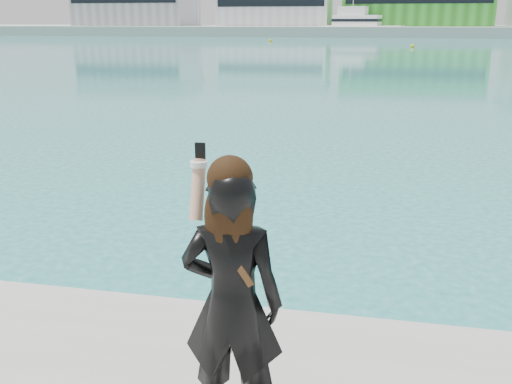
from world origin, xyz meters
TOP-DOWN VIEW (x-y plane):
  - far_quay at (0.00, 130.00)m, footprint 320.00×40.00m
  - warehouse_grey_left at (-55.00, 127.98)m, footprint 26.52×16.36m
  - warehouse_white at (-22.00, 127.98)m, footprint 24.48×15.35m
  - warehouse_green at (8.00, 127.98)m, footprint 30.60×16.36m
  - flagpole_left at (-37.91, 121.00)m, footprint 1.28×0.16m
  - flagpole_right at (22.09, 121.00)m, footprint 1.28×0.16m
  - motor_yacht at (-3.23, 116.84)m, footprint 17.11×8.23m
  - buoy_near at (4.97, 71.83)m, footprint 0.50×0.50m
  - buoy_far at (-15.78, 87.07)m, footprint 0.50×0.50m
  - woman at (-0.01, -0.56)m, footprint 0.63×0.43m

SIDE VIEW (x-z plane):
  - buoy_near at x=4.97m, z-range -0.25..0.25m
  - buoy_far at x=-15.78m, z-range -0.25..0.25m
  - far_quay at x=0.00m, z-range 0.00..2.00m
  - woman at x=-0.01m, z-range 0.81..2.60m
  - motor_yacht at x=-3.23m, z-range -1.69..6.01m
  - flagpole_left at x=-37.91m, z-range 2.54..10.54m
  - flagpole_right at x=22.09m, z-range 2.54..10.54m
  - warehouse_white at x=-22.00m, z-range 2.01..11.51m
  - warehouse_green at x=8.00m, z-range 2.01..12.51m
  - warehouse_grey_left at x=-55.00m, z-range 2.01..13.51m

